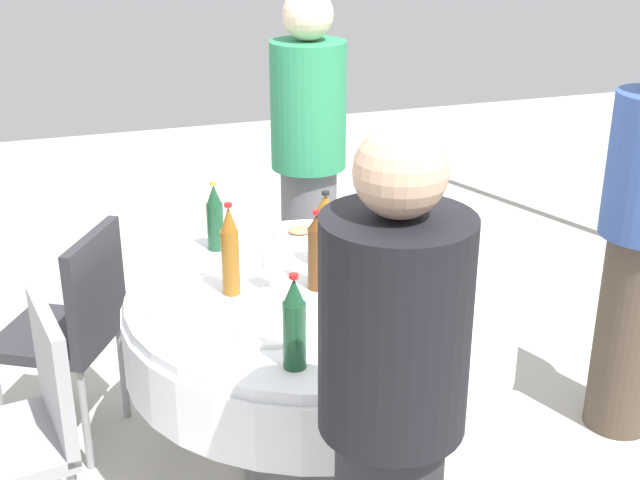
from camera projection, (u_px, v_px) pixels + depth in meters
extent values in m
plane|color=#B7B2A8|center=(320.00, 467.00, 3.20)|extent=(10.00, 10.00, 0.00)
cylinder|color=white|center=(320.00, 294.00, 2.92)|extent=(1.32, 1.32, 0.04)
cylinder|color=white|center=(320.00, 328.00, 2.97)|extent=(1.35, 1.35, 0.22)
cylinder|color=slate|center=(320.00, 413.00, 3.10)|extent=(0.14, 0.14, 0.48)
cylinder|color=slate|center=(320.00, 464.00, 3.19)|extent=(0.56, 0.56, 0.03)
cylinder|color=#593314|center=(317.00, 259.00, 2.87)|extent=(0.06, 0.06, 0.22)
cone|color=#593314|center=(317.00, 221.00, 2.82)|extent=(0.06, 0.06, 0.05)
cylinder|color=red|center=(317.00, 212.00, 2.81)|extent=(0.03, 0.03, 0.01)
cylinder|color=#8C5619|center=(231.00, 263.00, 2.84)|extent=(0.06, 0.06, 0.23)
cone|color=#8C5619|center=(229.00, 219.00, 2.78)|extent=(0.05, 0.05, 0.08)
cylinder|color=red|center=(228.00, 205.00, 2.76)|extent=(0.03, 0.03, 0.01)
cylinder|color=#194728|center=(215.00, 227.00, 3.20)|extent=(0.06, 0.06, 0.18)
cone|color=#194728|center=(214.00, 195.00, 3.15)|extent=(0.06, 0.06, 0.07)
cylinder|color=gold|center=(213.00, 184.00, 3.13)|extent=(0.02, 0.02, 0.01)
cylinder|color=#8C5619|center=(326.00, 239.00, 3.03)|extent=(0.07, 0.07, 0.22)
cone|color=#8C5619|center=(326.00, 202.00, 2.98)|extent=(0.06, 0.06, 0.05)
cylinder|color=black|center=(326.00, 193.00, 2.96)|extent=(0.03, 0.03, 0.01)
cylinder|color=#194728|center=(294.00, 335.00, 2.40)|extent=(0.07, 0.07, 0.20)
cone|color=#194728|center=(294.00, 291.00, 2.35)|extent=(0.06, 0.06, 0.08)
cylinder|color=red|center=(294.00, 276.00, 2.33)|extent=(0.03, 0.03, 0.01)
cylinder|color=white|center=(271.00, 289.00, 2.91)|extent=(0.06, 0.06, 0.00)
cylinder|color=white|center=(271.00, 278.00, 2.89)|extent=(0.01, 0.01, 0.08)
cylinder|color=white|center=(271.00, 259.00, 2.87)|extent=(0.06, 0.06, 0.06)
cylinder|color=white|center=(368.00, 330.00, 2.64)|extent=(0.06, 0.06, 0.00)
cylinder|color=white|center=(368.00, 318.00, 2.62)|extent=(0.01, 0.01, 0.08)
cylinder|color=white|center=(369.00, 295.00, 2.59)|extent=(0.07, 0.07, 0.07)
cylinder|color=maroon|center=(369.00, 301.00, 2.60)|extent=(0.06, 0.06, 0.03)
cylinder|color=white|center=(372.00, 259.00, 3.14)|extent=(0.06, 0.06, 0.00)
cylinder|color=white|center=(373.00, 251.00, 3.13)|extent=(0.01, 0.01, 0.06)
cylinder|color=white|center=(373.00, 235.00, 3.10)|extent=(0.06, 0.06, 0.06)
cylinder|color=white|center=(444.00, 288.00, 2.91)|extent=(0.06, 0.06, 0.00)
cylinder|color=white|center=(445.00, 278.00, 2.89)|extent=(0.01, 0.01, 0.08)
cylinder|color=white|center=(446.00, 259.00, 2.87)|extent=(0.07, 0.07, 0.06)
cylinder|color=white|center=(273.00, 330.00, 2.63)|extent=(0.22, 0.22, 0.02)
cylinder|color=white|center=(300.00, 234.00, 3.34)|extent=(0.21, 0.21, 0.02)
ellipsoid|color=tan|center=(300.00, 230.00, 3.34)|extent=(0.10, 0.08, 0.02)
cylinder|color=white|center=(186.00, 314.00, 2.72)|extent=(0.23, 0.23, 0.02)
cylinder|color=white|center=(414.00, 309.00, 2.75)|extent=(0.25, 0.25, 0.02)
cube|color=silver|center=(224.00, 271.00, 3.04)|extent=(0.10, 0.17, 0.00)
cube|color=silver|center=(418.00, 254.00, 3.18)|extent=(0.18, 0.07, 0.00)
cube|color=silver|center=(361.00, 284.00, 2.94)|extent=(0.18, 0.05, 0.00)
cylinder|color=black|center=(395.00, 325.00, 1.88)|extent=(0.34, 0.34, 0.51)
sphere|color=#D8AD8C|center=(400.00, 172.00, 1.74)|extent=(0.20, 0.20, 0.20)
cylinder|color=slate|center=(309.00, 249.00, 4.07)|extent=(0.26, 0.26, 0.82)
cylinder|color=#2D8C59|center=(308.00, 106.00, 3.80)|extent=(0.34, 0.34, 0.57)
sphere|color=beige|center=(308.00, 14.00, 3.65)|extent=(0.22, 0.22, 0.22)
cylinder|color=#4C3F33|center=(629.00, 333.00, 3.30)|extent=(0.26, 0.26, 0.82)
cube|color=#2D2D33|center=(57.00, 335.00, 3.20)|extent=(0.54, 0.54, 0.04)
cube|color=#2D2D33|center=(96.00, 289.00, 3.09)|extent=(0.23, 0.37, 0.42)
cylinder|color=gray|center=(45.00, 362.00, 3.48)|extent=(0.03, 0.03, 0.43)
cylinder|color=gray|center=(0.00, 409.00, 3.17)|extent=(0.03, 0.03, 0.43)
cylinder|color=gray|center=(123.00, 371.00, 3.42)|extent=(0.03, 0.03, 0.43)
cylinder|color=gray|center=(85.00, 419.00, 3.11)|extent=(0.03, 0.03, 0.43)
cube|color=#99999E|center=(0.00, 448.00, 2.56)|extent=(0.46, 0.46, 0.04)
cube|color=#99999E|center=(53.00, 373.00, 2.56)|extent=(0.10, 0.40, 0.42)
cylinder|color=gray|center=(55.00, 465.00, 2.86)|extent=(0.03, 0.03, 0.43)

